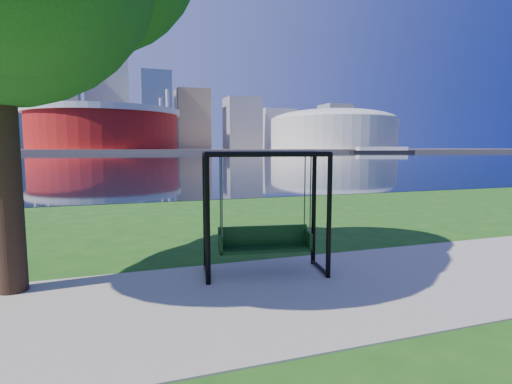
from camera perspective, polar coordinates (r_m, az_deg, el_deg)
name	(u,v)px	position (r m, az deg, el deg)	size (l,w,h in m)	color
ground	(270,285)	(7.39, 1.94, -13.15)	(900.00, 900.00, 0.00)	#1E5114
path	(280,294)	(6.95, 3.45, -14.32)	(120.00, 4.00, 0.03)	#9E937F
river	(130,158)	(108.57, -17.56, 4.67)	(900.00, 180.00, 0.02)	black
far_bank	(123,150)	(312.53, -18.45, 5.66)	(900.00, 228.00, 2.00)	#937F60
stadium	(105,127)	(241.92, -20.82, 8.64)	(83.00, 83.00, 32.00)	maroon
arena	(333,128)	(278.22, 10.96, 8.90)	(84.00, 84.00, 26.56)	beige
skyline	(115,104)	(327.62, -19.45, 11.76)	(392.00, 66.00, 96.50)	gray
swing	(265,216)	(7.71, 1.26, -3.42)	(2.47, 1.37, 2.40)	black
barge	(382,150)	(230.19, 17.51, 5.73)	(34.54, 18.06, 3.34)	black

